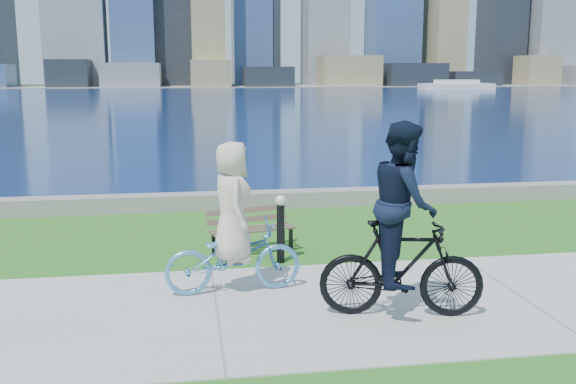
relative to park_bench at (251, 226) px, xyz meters
name	(u,v)px	position (x,y,z in m)	size (l,w,h in m)	color
ground	(518,296)	(3.31, -2.66, -0.45)	(320.00, 320.00, 0.00)	#236119
concrete_path	(518,295)	(3.31, -2.66, -0.44)	(80.00, 3.50, 0.02)	#A9A9A4
seawall	(380,196)	(3.31, 3.54, -0.27)	(90.00, 0.50, 0.35)	slate
bay_water	(220,96)	(3.31, 69.34, -0.44)	(320.00, 131.00, 0.01)	#0C2152
far_shore	(205,86)	(3.31, 127.34, -0.39)	(320.00, 30.00, 0.12)	gray
ferry_far	(456,86)	(43.64, 91.86, 0.25)	(12.26, 3.50, 1.66)	white
park_bench	(251,226)	(0.00, 0.00, 0.00)	(1.49, 0.85, 0.73)	black
bollard_lamp	(281,224)	(0.40, -0.64, 0.17)	(0.17, 0.17, 1.08)	black
cyclist_woman	(233,237)	(-0.43, -1.93, 0.33)	(0.80, 1.89, 2.04)	#559CCF
cyclist_man	(403,236)	(1.51, -3.12, 0.57)	(0.97, 2.05, 2.37)	black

